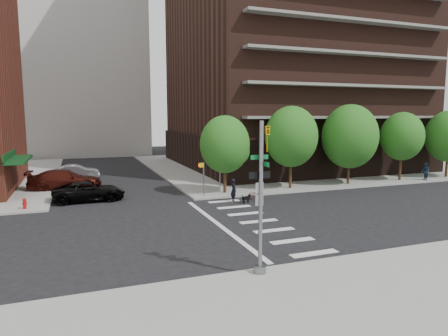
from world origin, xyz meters
The scene contains 17 objects.
ground centered at (0.00, 0.00, 0.00)m, with size 120.00×120.00×0.00m, color black.
sidewalk_ne centered at (20.50, 23.50, 0.07)m, with size 39.00×33.00×0.15m, color gray.
crosswalk centered at (2.21, 0.00, 0.01)m, with size 3.85×13.00×0.01m.
tree_a centered at (4.00, 8.50, 4.04)m, with size 4.00×4.00×5.90m.
tree_b centered at (10.00, 8.50, 4.54)m, with size 4.50×4.50×6.65m.
tree_c centered at (16.00, 8.50, 4.45)m, with size 5.00×5.00×6.80m.
tree_d centered at (22.00, 8.50, 4.34)m, with size 4.00×4.00×6.20m.
traffic_signal centered at (-0.47, -7.49, 2.70)m, with size 0.90×0.75×6.00m.
pedestrian_signal centered at (2.32, 7.92, 1.85)m, with size 2.18×0.67×2.60m.
fire_hydrant centered at (-10.50, 7.80, 0.55)m, with size 0.24×0.24×0.73m.
parked_car_black centered at (-6.37, 9.63, 0.72)m, with size 5.18×2.39×1.44m, color black.
parked_car_maroon centered at (-8.14, 15.04, 0.87)m, with size 6.02×2.45×1.75m, color #43130D.
parked_car_silver centered at (-7.17, 21.02, 0.71)m, with size 4.33×1.51×1.43m, color #9E9FA6.
scooter centered at (5.41, 5.53, 0.40)m, with size 0.53×1.52×0.80m, color maroon.
dog_walker centered at (3.63, 5.67, 0.86)m, with size 0.41×0.63×1.72m, color black.
dog centered at (4.34, 4.92, 0.38)m, with size 0.72×0.34×0.60m.
pedestrian_far centered at (24.13, 7.50, 0.99)m, with size 0.64×0.82×1.68m, color #1C334E.
Camera 1 is at (-7.10, -21.18, 6.36)m, focal length 32.00 mm.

